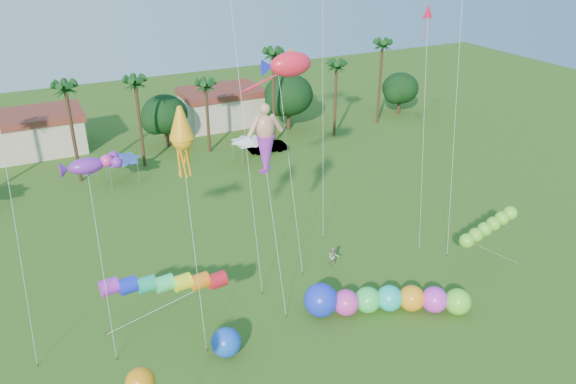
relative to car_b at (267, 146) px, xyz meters
name	(u,v)px	position (x,y,z in m)	size (l,w,h in m)	color
tree_line	(188,112)	(-7.57, 6.12, 3.52)	(69.46, 8.91, 11.00)	#3A2819
buildings_row	(123,123)	(-14.22, 12.12, 1.24)	(35.00, 7.00, 4.00)	beige
tent_row	(121,159)	(-17.13, -1.55, 1.99)	(31.00, 4.00, 0.60)	white
car_b	(267,146)	(0.00, 0.00, 0.00)	(1.60, 4.60, 1.52)	#4C4C54
spectator_b	(333,257)	(-5.65, -24.87, 0.10)	(0.83, 0.65, 1.71)	#A2A187
caterpillar_inflatable	(381,300)	(-5.67, -31.29, 0.24)	(11.05, 6.58, 2.37)	#DE3AB0
blue_ball	(226,342)	(-16.79, -30.56, 0.19)	(1.90, 1.90, 1.90)	blue
rainbow_tube	(189,288)	(-17.91, -26.96, 2.38)	(9.42, 2.54, 3.68)	red
green_worm	(467,241)	(2.16, -30.77, 2.65)	(8.77, 2.97, 4.07)	#6DD830
orange_ball_kite	(140,382)	(-22.99, -36.63, 4.94)	(1.86, 1.97, 6.40)	orange
merman_kite	(266,145)	(-11.13, -24.48, 10.30)	(2.42, 5.51, 13.50)	tan
fish_kite	(291,64)	(-6.52, -19.08, 14.16)	(5.16, 6.81, 15.98)	#FE1C37
squid_kite	(182,139)	(-17.36, -26.52, 12.40)	(1.84, 4.20, 15.24)	#FFA014
lobster_kite	(86,166)	(-22.61, -24.01, 10.76)	(3.68, 5.08, 12.22)	purple
delta_kite_red	(428,17)	(3.06, -22.75, 17.48)	(1.76, 3.53, 19.15)	#F11A4A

